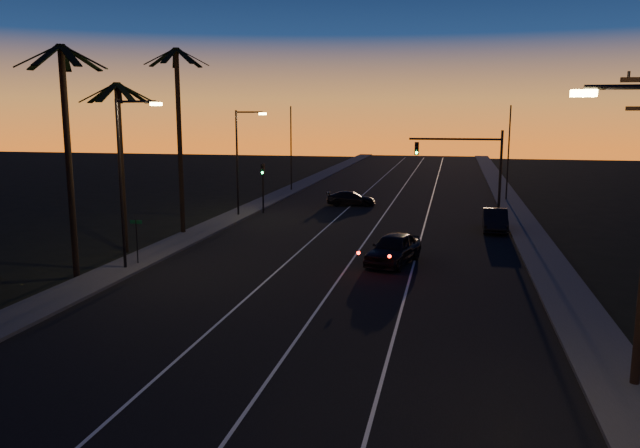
% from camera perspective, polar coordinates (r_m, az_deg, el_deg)
% --- Properties ---
extents(road, '(20.00, 170.00, 0.01)m').
position_cam_1_polar(road, '(40.76, 3.44, -1.61)').
color(road, black).
rests_on(road, ground).
extents(sidewalk_left, '(2.40, 170.00, 0.16)m').
position_cam_1_polar(sidewalk_left, '(43.81, -11.20, -0.87)').
color(sidewalk_left, '#3A3A37').
rests_on(sidewalk_left, ground).
extents(sidewalk_right, '(2.40, 170.00, 0.16)m').
position_cam_1_polar(sidewalk_right, '(40.65, 19.25, -2.09)').
color(sidewalk_right, '#3A3A37').
rests_on(sidewalk_right, ground).
extents(lane_stripe_left, '(0.12, 160.00, 0.01)m').
position_cam_1_polar(lane_stripe_left, '(41.30, -0.68, -1.42)').
color(lane_stripe_left, silver).
rests_on(lane_stripe_left, road).
extents(lane_stripe_mid, '(0.12, 160.00, 0.01)m').
position_cam_1_polar(lane_stripe_mid, '(40.69, 4.13, -1.63)').
color(lane_stripe_mid, silver).
rests_on(lane_stripe_mid, road).
extents(lane_stripe_right, '(0.12, 160.00, 0.01)m').
position_cam_1_polar(lane_stripe_right, '(40.37, 9.06, -1.82)').
color(lane_stripe_right, silver).
rests_on(lane_stripe_right, road).
extents(palm_near, '(4.25, 4.16, 11.53)m').
position_cam_1_polar(palm_near, '(33.17, -22.12, 7.30)').
color(palm_near, black).
rests_on(palm_near, ground).
extents(palm_mid, '(4.25, 4.16, 10.03)m').
position_cam_1_polar(palm_mid, '(38.61, -17.79, 6.63)').
color(palm_mid, black).
rests_on(palm_mid, ground).
extents(palm_far, '(4.25, 4.16, 12.53)m').
position_cam_1_polar(palm_far, '(43.45, -12.77, 8.99)').
color(palm_far, black).
rests_on(palm_far, ground).
extents(streetlight_left_near, '(2.55, 0.26, 9.00)m').
position_cam_1_polar(streetlight_left_near, '(33.97, -17.38, 4.67)').
color(streetlight_left_near, black).
rests_on(streetlight_left_near, ground).
extents(streetlight_left_far, '(2.55, 0.26, 8.50)m').
position_cam_1_polar(streetlight_left_far, '(50.40, -7.26, 6.37)').
color(streetlight_left_far, black).
rests_on(streetlight_left_far, ground).
extents(street_sign, '(0.70, 0.06, 2.60)m').
position_cam_1_polar(street_sign, '(35.39, -16.42, -1.09)').
color(street_sign, black).
rests_on(street_sign, ground).
extents(signal_mast, '(7.10, 0.41, 7.00)m').
position_cam_1_polar(signal_mast, '(49.60, 13.49, 5.79)').
color(signal_mast, black).
rests_on(signal_mast, ground).
extents(signal_post, '(0.28, 0.37, 4.20)m').
position_cam_1_polar(signal_post, '(52.09, -5.25, 4.13)').
color(signal_post, black).
rests_on(signal_post, ground).
extents(far_pole_left, '(0.14, 0.14, 9.00)m').
position_cam_1_polar(far_pole_left, '(66.77, -2.67, 6.85)').
color(far_pole_left, black).
rests_on(far_pole_left, ground).
extents(far_pole_right, '(0.14, 0.14, 9.00)m').
position_cam_1_polar(far_pole_right, '(61.79, 16.84, 6.18)').
color(far_pole_right, black).
rests_on(far_pole_right, ground).
extents(lead_car, '(3.25, 5.85, 1.70)m').
position_cam_1_polar(lead_car, '(34.81, 6.74, -2.25)').
color(lead_car, black).
rests_on(lead_car, road).
extents(right_car, '(1.74, 4.76, 1.56)m').
position_cam_1_polar(right_car, '(45.93, 15.72, 0.35)').
color(right_car, black).
rests_on(right_car, road).
extents(cross_car, '(4.65, 2.45, 1.29)m').
position_cam_1_polar(cross_car, '(56.58, 2.84, 2.35)').
color(cross_car, black).
rests_on(cross_car, road).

